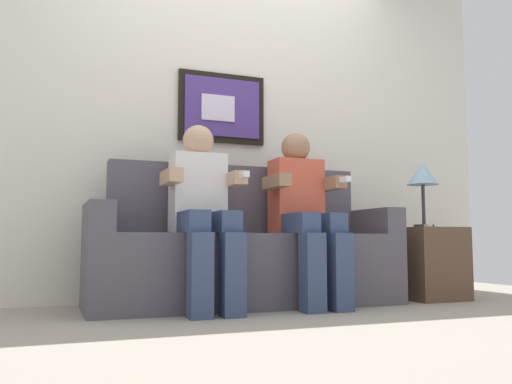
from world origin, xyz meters
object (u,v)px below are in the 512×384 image
at_px(side_table_right, 430,263).
at_px(spare_remote_on_table, 424,226).
at_px(person_on_right, 304,209).
at_px(table_lamp, 423,176).
at_px(person_on_left, 203,206).
at_px(couch, 246,256).

bearing_deg(side_table_right, spare_remote_on_table, -149.08).
bearing_deg(side_table_right, person_on_right, -176.50).
height_order(side_table_right, table_lamp, table_lamp).
relative_size(person_on_left, person_on_right, 1.00).
bearing_deg(side_table_right, couch, 175.43).
relative_size(couch, spare_remote_on_table, 15.04).
distance_m(person_on_right, side_table_right, 1.06).
height_order(couch, spare_remote_on_table, couch).
height_order(person_on_left, side_table_right, person_on_left).
xyz_separation_m(person_on_left, spare_remote_on_table, (1.59, 0.02, -0.10)).
distance_m(person_on_right, table_lamp, 0.99).
xyz_separation_m(person_on_left, person_on_right, (0.66, 0.00, 0.00)).
bearing_deg(side_table_right, person_on_left, -177.89).
bearing_deg(couch, person_on_left, -153.05).
height_order(side_table_right, spare_remote_on_table, spare_remote_on_table).
distance_m(side_table_right, spare_remote_on_table, 0.27).
bearing_deg(person_on_right, side_table_right, 3.50).
distance_m(person_on_left, table_lamp, 1.63).
distance_m(person_on_left, person_on_right, 0.66).
bearing_deg(table_lamp, side_table_right, 10.73).
relative_size(couch, table_lamp, 4.25).
distance_m(table_lamp, spare_remote_on_table, 0.35).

